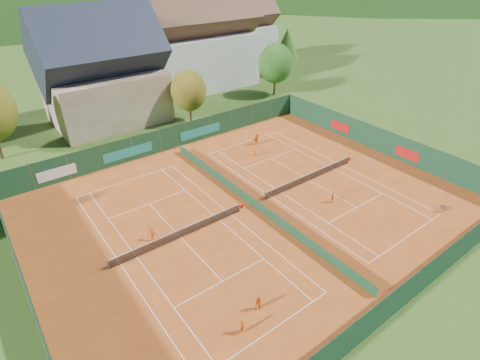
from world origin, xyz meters
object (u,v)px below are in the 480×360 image
(chalet, at_px, (103,75))
(player_right_near, at_px, (332,198))
(player_right_far_b, at_px, (256,139))
(player_left_mid, at_px, (259,304))
(player_left_far, at_px, (152,234))
(hotel_block_a, at_px, (197,45))
(ball_hopper, at_px, (443,207))
(player_left_near, at_px, (242,326))
(player_right_far_a, at_px, (254,151))
(hotel_block_b, at_px, (234,34))

(chalet, height_order, player_right_near, chalet)
(player_right_near, bearing_deg, player_right_far_b, 60.91)
(player_left_mid, height_order, player_left_far, player_left_far)
(hotel_block_a, bearing_deg, player_right_far_b, -105.41)
(chalet, xyz_separation_m, player_left_far, (-7.10, -28.84, -5.94))
(ball_hopper, xyz_separation_m, player_left_near, (-23.40, 0.87, 0.10))
(chalet, height_order, player_right_far_a, chalet)
(hotel_block_a, height_order, player_left_near, hotel_block_a)
(player_right_far_a, bearing_deg, player_right_far_b, -120.41)
(player_left_near, bearing_deg, hotel_block_b, 28.32)
(hotel_block_b, bearing_deg, player_left_far, -133.11)
(hotel_block_a, xyz_separation_m, player_left_mid, (-23.48, -46.11, -6.74))
(ball_hopper, xyz_separation_m, player_left_far, (-23.99, 12.90, 0.13))
(player_left_near, relative_size, player_left_mid, 1.02)
(player_right_far_b, bearing_deg, ball_hopper, 86.27)
(player_left_near, xyz_separation_m, player_left_mid, (2.03, 0.76, -0.02))
(hotel_block_b, distance_m, player_right_far_a, 43.15)
(chalet, height_order, player_left_near, chalet)
(player_left_mid, xyz_separation_m, player_right_far_a, (14.25, 18.25, 0.01))
(player_left_near, height_order, player_left_far, player_left_far)
(chalet, distance_m, ball_hopper, 45.44)
(chalet, xyz_separation_m, hotel_block_a, (19.00, 6.00, 0.76))
(player_right_far_a, bearing_deg, hotel_block_b, -109.61)
(player_right_near, xyz_separation_m, player_right_far_a, (0.09, 12.48, 0.05))
(player_right_far_b, bearing_deg, player_right_far_a, 29.94)
(chalet, relative_size, player_left_near, 12.30)
(player_left_far, bearing_deg, player_right_far_a, -131.87)
(player_left_far, bearing_deg, player_right_far_b, -128.42)
(hotel_block_b, xyz_separation_m, player_right_near, (-23.32, -48.35, -6.02))
(chalet, height_order, hotel_block_a, hotel_block_a)
(player_left_far, height_order, player_right_far_a, player_left_far)
(player_left_mid, distance_m, player_left_far, 11.57)
(chalet, relative_size, player_right_far_b, 10.34)
(hotel_block_b, bearing_deg, player_left_mid, -124.71)
(player_left_near, distance_m, player_right_far_b, 28.16)
(chalet, bearing_deg, hotel_block_a, 17.53)
(chalet, xyz_separation_m, ball_hopper, (16.89, -41.74, -6.07))
(hotel_block_a, distance_m, ball_hopper, 48.27)
(hotel_block_a, height_order, ball_hopper, hotel_block_a)
(player_left_near, height_order, player_right_far_b, player_right_far_b)
(hotel_block_a, height_order, hotel_block_b, hotel_block_a)
(hotel_block_a, xyz_separation_m, player_left_near, (-25.51, -46.87, -6.72))
(hotel_block_b, height_order, player_right_far_b, hotel_block_b)
(hotel_block_b, relative_size, player_right_far_a, 13.20)
(hotel_block_a, distance_m, player_left_mid, 52.18)
(hotel_block_b, bearing_deg, player_left_near, -125.76)
(player_left_mid, height_order, player_right_near, player_left_mid)
(ball_hopper, relative_size, player_left_mid, 0.62)
(player_left_mid, height_order, player_right_far_a, player_right_far_a)
(player_left_mid, bearing_deg, player_right_far_b, 88.85)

